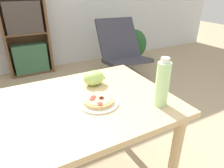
{
  "coord_description": "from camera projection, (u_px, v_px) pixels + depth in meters",
  "views": [
    {
      "loc": [
        -0.34,
        -0.88,
        1.3
      ],
      "look_at": [
        0.15,
        0.04,
        0.79
      ],
      "focal_mm": 32.0,
      "sensor_mm": 36.0,
      "label": 1
    }
  ],
  "objects": [
    {
      "name": "potted_plant_floor",
      "position": [
        134.0,
        46.0,
        3.6
      ],
      "size": [
        0.46,
        0.39,
        0.62
      ],
      "color": "#BCB2A3",
      "rests_on": "ground_plane"
    },
    {
      "name": "pizza_on_plate",
      "position": [
        99.0,
        101.0,
        1.08
      ],
      "size": [
        0.22,
        0.22,
        0.04
      ],
      "color": "white",
      "rests_on": "dining_table"
    },
    {
      "name": "dining_table",
      "position": [
        82.0,
        119.0,
        1.15
      ],
      "size": [
        1.02,
        0.76,
        0.73
      ],
      "color": "#D1B27F",
      "rests_on": "ground_plane"
    },
    {
      "name": "drink_bottle",
      "position": [
        162.0,
        84.0,
        1.02
      ],
      "size": [
        0.07,
        0.07,
        0.26
      ],
      "color": "#B7EAA3",
      "rests_on": "dining_table"
    },
    {
      "name": "bookshelf",
      "position": [
        27.0,
        37.0,
        3.08
      ],
      "size": [
        0.66,
        0.28,
        1.3
      ],
      "color": "brown",
      "rests_on": "ground_plane"
    },
    {
      "name": "grape_bunch",
      "position": [
        94.0,
        78.0,
        1.27
      ],
      "size": [
        0.14,
        0.11,
        0.09
      ],
      "color": "#A8CC66",
      "rests_on": "dining_table"
    },
    {
      "name": "lounge_chair_far",
      "position": [
        122.0,
        63.0,
        2.93
      ],
      "size": [
        0.67,
        0.83,
        0.88
      ],
      "rotation": [
        0.0,
        0.0,
        -0.13
      ],
      "color": "slate",
      "rests_on": "ground_plane"
    }
  ]
}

